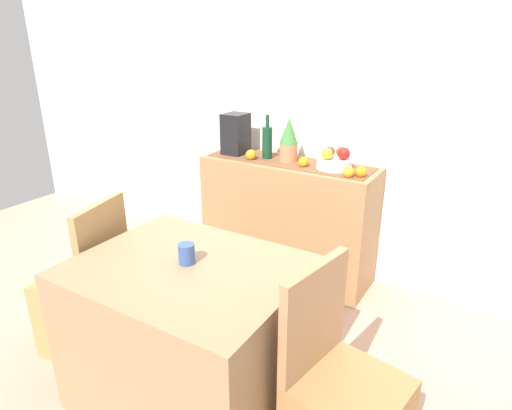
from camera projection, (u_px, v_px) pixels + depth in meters
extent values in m
cube|color=tan|center=(224.00, 341.00, 2.62)|extent=(6.40, 6.40, 0.02)
cube|color=silver|center=(315.00, 89.00, 3.07)|extent=(6.40, 0.06, 2.70)
cube|color=#956D46|center=(287.00, 219.00, 3.23)|extent=(1.26, 0.42, 0.87)
cube|color=brown|center=(289.00, 162.00, 3.07)|extent=(1.18, 0.32, 0.01)
cylinder|color=silver|center=(334.00, 164.00, 2.89)|extent=(0.24, 0.24, 0.07)
sphere|color=red|center=(344.00, 154.00, 2.85)|extent=(0.08, 0.08, 0.08)
sphere|color=gold|center=(327.00, 154.00, 2.85)|extent=(0.08, 0.08, 0.08)
sphere|color=#B62C24|center=(330.00, 151.00, 2.94)|extent=(0.06, 0.06, 0.06)
sphere|color=#BB3D26|center=(341.00, 152.00, 2.92)|extent=(0.07, 0.07, 0.07)
cylinder|color=#103823|center=(267.00, 143.00, 3.11)|extent=(0.07, 0.07, 0.23)
cylinder|color=#103823|center=(267.00, 121.00, 3.06)|extent=(0.03, 0.03, 0.09)
cube|color=black|center=(236.00, 134.00, 3.23)|extent=(0.16, 0.18, 0.30)
cylinder|color=#BE704B|center=(288.00, 153.00, 3.05)|extent=(0.12, 0.12, 0.13)
cone|color=#397335|center=(289.00, 130.00, 2.99)|extent=(0.13, 0.13, 0.18)
sphere|color=orange|center=(361.00, 172.00, 2.72)|extent=(0.07, 0.07, 0.07)
sphere|color=orange|center=(251.00, 155.00, 3.11)|extent=(0.08, 0.08, 0.08)
sphere|color=orange|center=(303.00, 162.00, 2.94)|extent=(0.07, 0.07, 0.07)
sphere|color=orange|center=(349.00, 172.00, 2.72)|extent=(0.07, 0.07, 0.07)
cube|color=#92714E|center=(191.00, 334.00, 2.08)|extent=(1.01, 0.81, 0.74)
cylinder|color=#304C87|center=(187.00, 254.00, 1.95)|extent=(0.07, 0.07, 0.09)
cube|color=#9C7E49|center=(86.00, 310.00, 2.51)|extent=(0.48, 0.48, 0.45)
cube|color=#A17B4C|center=(102.00, 244.00, 2.30)|extent=(0.13, 0.40, 0.45)
cube|color=#A2754D|center=(314.00, 316.00, 1.70)|extent=(0.11, 0.40, 0.45)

